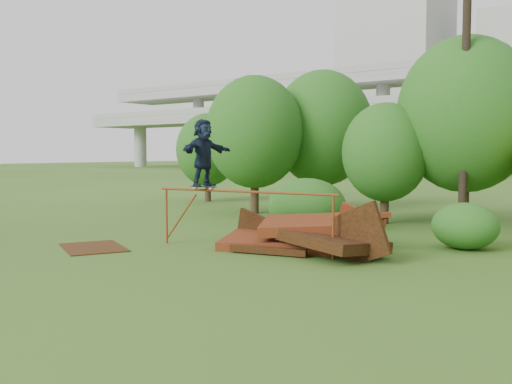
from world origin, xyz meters
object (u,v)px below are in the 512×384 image
Objects in this scene: utility_pole at (466,72)px; scrap_pile at (305,236)px; flat_plate at (93,248)px; skater at (203,153)px.

scrap_pile is at bearing -106.71° from utility_pole.
utility_pole is at bearing 55.47° from flat_plate.
utility_pole is at bearing 73.29° from scrap_pile.
flat_plate is at bearing -124.53° from utility_pole.
flat_plate is 13.38m from utility_pole.
scrap_pile is 3.00× the size of skater.
skater is at bearing 41.23° from flat_plate.
skater is at bearing -154.43° from scrap_pile.
scrap_pile reaches higher than flat_plate.
utility_pole reaches higher than flat_plate.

